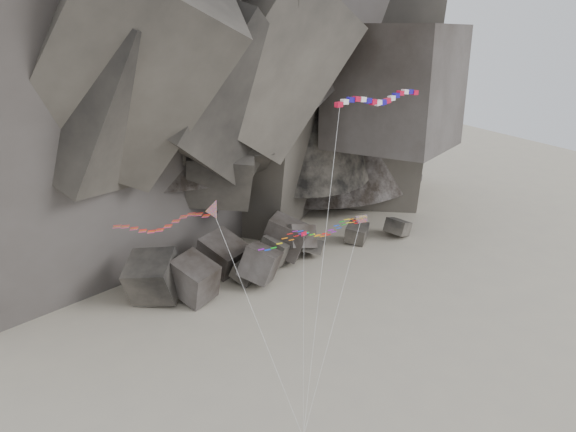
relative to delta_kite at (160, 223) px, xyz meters
name	(u,v)px	position (x,y,z in m)	size (l,w,h in m)	color
ground	(305,413)	(12.63, -4.65, -22.42)	(260.00, 260.00, 0.00)	#9E947F
headland	(124,0)	(12.63, 65.35, 19.58)	(110.00, 70.00, 84.00)	#4D473F
boulder_field	(249,261)	(20.77, 28.71, -20.05)	(55.23, 17.49, 8.81)	#47423F
delta_kite	(160,223)	(0.00, 0.00, 0.00)	(14.27, 9.86, 22.52)	red
banner_kite	(379,100)	(21.56, -2.58, 9.77)	(17.54, 8.29, 31.29)	red
parafoil_kite	(309,233)	(14.42, -1.78, -3.07)	(13.01, 7.91, 18.61)	yellow
pennant_kite	(303,268)	(12.31, -4.52, -5.23)	(3.36, 5.80, 18.82)	red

